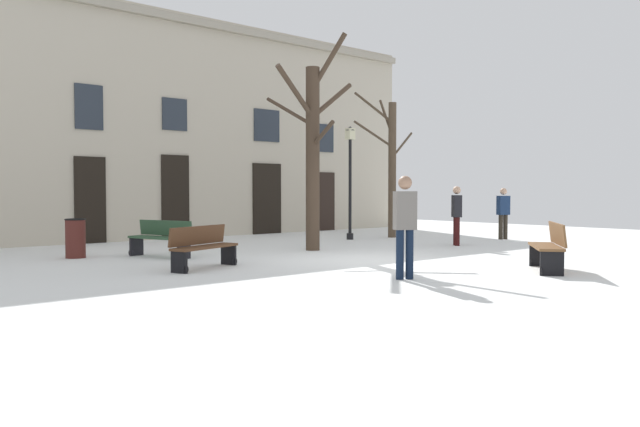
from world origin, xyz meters
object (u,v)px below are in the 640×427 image
at_px(tree_near_facade, 313,148).
at_px(person_by_shop_door, 503,211).
at_px(bench_near_lamp, 549,246).
at_px(person_near_bench, 457,213).
at_px(bench_far_corner, 161,238).
at_px(bench_near_center_tree, 203,246).
at_px(person_crossing_plaza, 405,221).
at_px(litter_bin, 75,238).
at_px(streetlamp, 350,170).
at_px(tree_right_of_center, 391,164).

relative_size(tree_near_facade, person_by_shop_door, 3.41).
height_order(bench_near_lamp, person_near_bench, person_near_bench).
bearing_deg(bench_far_corner, bench_near_center_tree, -25.83).
bearing_deg(person_crossing_plaza, bench_near_center_tree, 146.99).
bearing_deg(person_by_shop_door, litter_bin, -174.42).
bearing_deg(streetlamp, tree_right_of_center, -6.57).
bearing_deg(tree_right_of_center, streetlamp, 173.43).
distance_m(bench_near_lamp, person_crossing_plaza, 3.24).
bearing_deg(person_by_shop_door, person_crossing_plaza, -135.91).
relative_size(bench_near_center_tree, bench_far_corner, 0.99).
bearing_deg(tree_right_of_center, person_crossing_plaza, -135.61).
distance_m(person_crossing_plaza, person_by_shop_door, 10.05).
height_order(tree_right_of_center, bench_near_lamp, tree_right_of_center).
distance_m(tree_near_facade, person_crossing_plaza, 5.86).
height_order(tree_right_of_center, bench_far_corner, tree_right_of_center).
bearing_deg(bench_near_center_tree, streetlamp, 4.64).
relative_size(tree_right_of_center, tree_near_facade, 0.88).
height_order(bench_far_corner, person_by_shop_door, person_by_shop_door).
bearing_deg(litter_bin, bench_far_corner, -35.29).
xyz_separation_m(litter_bin, person_near_bench, (9.47, -3.75, 0.48)).
relative_size(tree_near_facade, streetlamp, 1.55).
bearing_deg(tree_near_facade, person_crossing_plaza, -113.03).
height_order(litter_bin, bench_near_lamp, bench_near_lamp).
bearing_deg(person_near_bench, person_by_shop_door, 136.69).
distance_m(person_crossing_plaza, person_near_bench, 7.20).
bearing_deg(litter_bin, person_crossing_plaza, -66.30).
xyz_separation_m(bench_near_center_tree, person_near_bench, (8.20, -0.05, 0.49)).
xyz_separation_m(bench_near_center_tree, person_crossing_plaza, (1.96, -3.65, 0.58)).
relative_size(litter_bin, bench_far_corner, 0.53).
height_order(litter_bin, person_near_bench, person_near_bench).
bearing_deg(bench_near_lamp, bench_far_corner, -95.45).
height_order(tree_near_facade, person_by_shop_door, tree_near_facade).
bearing_deg(tree_near_facade, bench_near_center_tree, -159.83).
distance_m(tree_near_facade, streetlamp, 3.83).
bearing_deg(tree_near_facade, litter_bin, 158.18).
height_order(streetlamp, person_by_shop_door, streetlamp).
height_order(bench_far_corner, person_near_bench, person_near_bench).
bearing_deg(litter_bin, person_near_bench, -21.63).
height_order(tree_right_of_center, bench_near_center_tree, tree_right_of_center).
height_order(tree_near_facade, bench_near_lamp, tree_near_facade).
height_order(tree_right_of_center, litter_bin, tree_right_of_center).
height_order(person_crossing_plaza, person_by_shop_door, person_crossing_plaza).
height_order(tree_near_facade, streetlamp, tree_near_facade).
bearing_deg(person_crossing_plaza, litter_bin, 142.41).
height_order(litter_bin, bench_far_corner, litter_bin).
distance_m(litter_bin, bench_far_corner, 1.96).
bearing_deg(bench_far_corner, person_by_shop_door, 60.20).
distance_m(bench_near_center_tree, bench_far_corner, 2.59).
bearing_deg(tree_right_of_center, bench_near_lamp, -117.12).
height_order(tree_near_facade, litter_bin, tree_near_facade).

